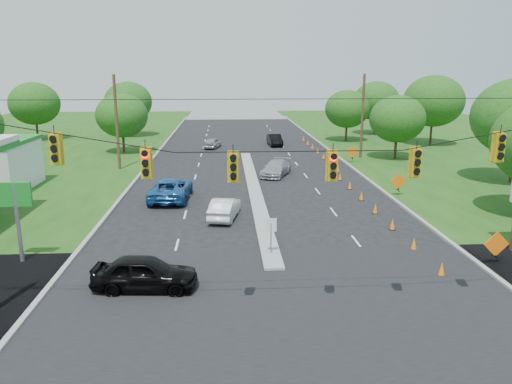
{
  "coord_description": "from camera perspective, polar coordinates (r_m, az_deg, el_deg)",
  "views": [
    {
      "loc": [
        -2.27,
        -18.11,
        9.35
      ],
      "look_at": [
        -0.61,
        8.62,
        2.8
      ],
      "focal_mm": 35.0,
      "sensor_mm": 36.0,
      "label": 1
    }
  ],
  "objects": [
    {
      "name": "cone_7",
      "position": [
        47.67,
        9.35,
        2.68
      ],
      "size": [
        0.32,
        0.32,
        0.7
      ],
      "primitive_type": "cone",
      "color": "orange",
      "rests_on": "ground"
    },
    {
      "name": "cone_10",
      "position": [
        57.8,
        7.06,
        4.69
      ],
      "size": [
        0.32,
        0.32,
        0.7
      ],
      "primitive_type": "cone",
      "color": "orange",
      "rests_on": "ground"
    },
    {
      "name": "utility_pole_far_left",
      "position": [
        49.42,
        -15.63,
        7.62
      ],
      "size": [
        0.28,
        0.28,
        9.0
      ],
      "primitive_type": "cylinder",
      "color": "#422D1C",
      "rests_on": "ground"
    },
    {
      "name": "signal_span",
      "position": [
        17.8,
        3.71,
        -0.53
      ],
      "size": [
        25.6,
        0.32,
        9.0
      ],
      "color": "#422D1C",
      "rests_on": "ground"
    },
    {
      "name": "cone_6",
      "position": [
        44.2,
        9.58,
        1.81
      ],
      "size": [
        0.32,
        0.32,
        0.7
      ],
      "primitive_type": "cone",
      "color": "orange",
      "rests_on": "ground"
    },
    {
      "name": "dark_car_receding",
      "position": [
        63.85,
        2.14,
        5.98
      ],
      "size": [
        1.81,
        4.48,
        1.45
      ],
      "primitive_type": "imported",
      "rotation": [
        0.0,
        0.0,
        0.06
      ],
      "color": "black",
      "rests_on": "ground"
    },
    {
      "name": "tree_10",
      "position": [
        67.54,
        19.64,
        9.77
      ],
      "size": [
        7.56,
        7.56,
        8.82
      ],
      "color": "black",
      "rests_on": "ground"
    },
    {
      "name": "curb_right",
      "position": [
        50.54,
        10.69,
        2.85
      ],
      "size": [
        0.25,
        110.0,
        0.16
      ],
      "primitive_type": "cube",
      "color": "gray",
      "rests_on": "ground"
    },
    {
      "name": "cone_9",
      "position": [
        54.41,
        7.73,
        4.1
      ],
      "size": [
        0.32,
        0.32,
        0.7
      ],
      "primitive_type": "cone",
      "color": "orange",
      "rests_on": "ground"
    },
    {
      "name": "tree_4",
      "position": [
        74.81,
        -24.0,
        9.22
      ],
      "size": [
        6.72,
        6.72,
        7.84
      ],
      "color": "black",
      "rests_on": "ground"
    },
    {
      "name": "median_sign",
      "position": [
        25.46,
        1.73,
        -4.3
      ],
      "size": [
        0.55,
        0.06,
        2.05
      ],
      "color": "gray",
      "rests_on": "ground"
    },
    {
      "name": "tree_9",
      "position": [
        55.44,
        15.86,
        8.05
      ],
      "size": [
        5.88,
        5.88,
        6.86
      ],
      "color": "black",
      "rests_on": "ground"
    },
    {
      "name": "work_sign_0",
      "position": [
        26.97,
        25.76,
        -5.5
      ],
      "size": [
        1.27,
        0.58,
        1.37
      ],
      "color": "black",
      "rests_on": "ground"
    },
    {
      "name": "tree_12",
      "position": [
        68.26,
        10.38,
        9.32
      ],
      "size": [
        5.88,
        5.88,
        6.86
      ],
      "color": "black",
      "rests_on": "ground"
    },
    {
      "name": "utility_pole_far_right",
      "position": [
        55.33,
        12.07,
        8.42
      ],
      "size": [
        0.28,
        0.28,
        9.0
      ],
      "primitive_type": "cylinder",
      "color": "#422D1C",
      "rests_on": "ground"
    },
    {
      "name": "work_sign_2",
      "position": [
        52.44,
        10.96,
        4.44
      ],
      "size": [
        1.27,
        0.58,
        1.37
      ],
      "color": "black",
      "rests_on": "ground"
    },
    {
      "name": "black_sedan",
      "position": [
        22.47,
        -12.58,
        -9.04
      ],
      "size": [
        4.67,
        2.16,
        1.55
      ],
      "primitive_type": "imported",
      "rotation": [
        0.0,
        0.0,
        1.5
      ],
      "color": "black",
      "rests_on": "ground"
    },
    {
      "name": "cross_street",
      "position": [
        20.5,
        3.28,
        -13.41
      ],
      "size": [
        160.0,
        14.0,
        0.02
      ],
      "primitive_type": "cube",
      "color": "black",
      "rests_on": "ground"
    },
    {
      "name": "blue_pickup",
      "position": [
        37.43,
        -9.7,
        0.37
      ],
      "size": [
        3.05,
        6.02,
        1.63
      ],
      "primitive_type": "imported",
      "rotation": [
        0.0,
        0.0,
        3.08
      ],
      "color": "#1C5195",
      "rests_on": "ground"
    },
    {
      "name": "cone_11",
      "position": [
        61.2,
        6.47,
        5.21
      ],
      "size": [
        0.32,
        0.32,
        0.7
      ],
      "primitive_type": "cone",
      "color": "orange",
      "rests_on": "ground"
    },
    {
      "name": "median",
      "position": [
        40.27,
        -0.23,
        0.32
      ],
      "size": [
        1.0,
        34.0,
        0.18
      ],
      "primitive_type": "cube",
      "color": "gray",
      "rests_on": "ground"
    },
    {
      "name": "silver_car_oncoming",
      "position": [
        61.87,
        -5.0,
        5.6
      ],
      "size": [
        2.38,
        3.98,
        1.27
      ],
      "primitive_type": "imported",
      "rotation": [
        0.0,
        0.0,
        2.89
      ],
      "color": "#959595",
      "rests_on": "ground"
    },
    {
      "name": "cone_8",
      "position": [
        51.03,
        8.48,
        3.44
      ],
      "size": [
        0.32,
        0.32,
        0.7
      ],
      "primitive_type": "cone",
      "color": "orange",
      "rests_on": "ground"
    },
    {
      "name": "work_sign_1",
      "position": [
        39.28,
        15.97,
        1.07
      ],
      "size": [
        1.27,
        0.58,
        1.37
      ],
      "color": "black",
      "rests_on": "ground"
    },
    {
      "name": "curb_left",
      "position": [
        49.63,
        -12.58,
        2.56
      ],
      "size": [
        0.25,
        110.0,
        0.16
      ],
      "primitive_type": "cube",
      "color": "gray",
      "rests_on": "ground"
    },
    {
      "name": "cone_2",
      "position": [
        31.15,
        15.33,
        -3.55
      ],
      "size": [
        0.32,
        0.32,
        0.7
      ],
      "primitive_type": "cone",
      "color": "orange",
      "rests_on": "ground"
    },
    {
      "name": "tree_6",
      "position": [
        74.51,
        -14.39,
        9.95
      ],
      "size": [
        6.72,
        6.72,
        7.84
      ],
      "color": "black",
      "rests_on": "ground"
    },
    {
      "name": "silver_car_far",
      "position": [
        45.34,
        2.3,
        2.73
      ],
      "size": [
        3.54,
        5.15,
        1.38
      ],
      "primitive_type": "imported",
      "rotation": [
        0.0,
        0.0,
        -0.37
      ],
      "color": "#9A98A3",
      "rests_on": "ground"
    },
    {
      "name": "tree_5",
      "position": [
        59.49,
        -15.08,
        8.45
      ],
      "size": [
        5.88,
        5.88,
        6.86
      ],
      "color": "black",
      "rests_on": "ground"
    },
    {
      "name": "cone_0",
      "position": [
        25.02,
        20.45,
        -8.25
      ],
      "size": [
        0.32,
        0.32,
        0.7
      ],
      "primitive_type": "cone",
      "color": "orange",
      "rests_on": "ground"
    },
    {
      "name": "tree_11",
      "position": [
        76.55,
        13.58,
        10.09
      ],
      "size": [
        6.72,
        6.72,
        7.84
      ],
      "color": "black",
      "rests_on": "ground"
    },
    {
      "name": "cone_3",
      "position": [
        34.34,
        13.48,
        -1.83
      ],
      "size": [
        0.32,
        0.32,
        0.7
      ],
      "primitive_type": "cone",
      "color": "orange",
      "rests_on": "ground"
    },
    {
      "name": "cone_4",
      "position": [
        37.59,
        11.95,
        -0.41
      ],
      "size": [
        0.32,
        0.32,
        0.7
      ],
      "primitive_type": "cone",
      "color": "orange",
      "rests_on": "ground"
    },
    {
      "name": "cone_5",
      "position": [
        40.88,
        10.67,
        0.79
      ],
      "size": [
        0.32,
        0.32,
        0.7
      ],
      "primitive_type": "cone",
      "color": "orange",
      "rests_on": "ground"
    },
    {
      "name": "white_sedan",
      "position": [
        32.28,
        -3.62,
        -1.85
      ],
      "size": [
        2.23,
        4.36,
        1.37
      ],
      "primitive_type": "imported",
      "rotation": [
        0.0,
        0.0,
        2.95
      ],
      "color": "silver",
      "rests_on": "ground"
    },
    {
      "name": "cone_12",
      "position": [
        64.62,
        5.93,
        5.67
      ],
      "size": [
        0.32,
        0.32,
        0.7
      ],
      "primitive_type": "cone",
      "color": "orange",
      "rests_on": "ground"
    },
    {
      "name": "ground",
      "position": [
        20.5,
        3.28,
        -13.41
      ],
      "size": [
        160.0,
        160.0,
        0.0
      ],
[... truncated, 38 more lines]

